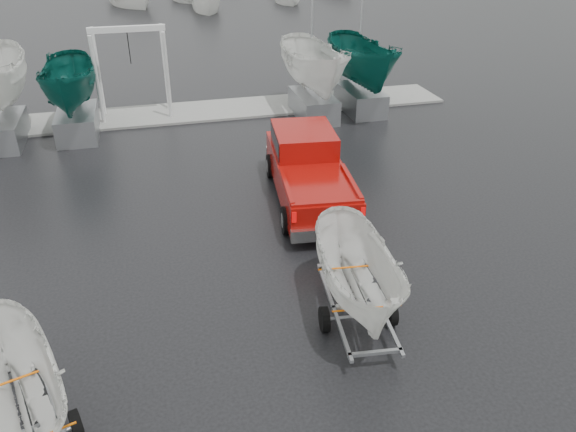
# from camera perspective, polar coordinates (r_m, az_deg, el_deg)

# --- Properties ---
(ground_plane) EXTENTS (120.00, 120.00, 0.00)m
(ground_plane) POSITION_cam_1_polar(r_m,az_deg,el_deg) (15.77, -13.96, -5.39)
(ground_plane) COLOR black
(ground_plane) RESTS_ON ground
(dock) EXTENTS (30.00, 3.00, 0.12)m
(dock) POSITION_cam_1_polar(r_m,az_deg,el_deg) (27.55, -15.08, 9.74)
(dock) COLOR gray
(dock) RESTS_ON ground
(pickup_truck) EXTENTS (2.87, 6.53, 2.11)m
(pickup_truck) POSITION_cam_1_polar(r_m,az_deg,el_deg) (18.73, 1.99, 5.10)
(pickup_truck) COLOR #8F0B07
(pickup_truck) RESTS_ON ground
(trailer_hitched) EXTENTS (1.86, 3.71, 4.90)m
(trailer_hitched) POSITION_cam_1_polar(r_m,az_deg,el_deg) (12.20, 7.56, -0.83)
(trailer_hitched) COLOR gray
(trailer_hitched) RESTS_ON ground
(boat_hoist) EXTENTS (3.30, 2.18, 4.12)m
(boat_hoist) POSITION_cam_1_polar(r_m,az_deg,el_deg) (26.84, -15.70, 15.02)
(boat_hoist) COLOR silver
(boat_hoist) RESTS_ON ground
(keelboat_1) EXTENTS (2.16, 3.20, 6.83)m
(keelboat_1) POSITION_cam_1_polar(r_m,az_deg,el_deg) (25.10, -21.70, 14.85)
(keelboat_1) COLOR gray
(keelboat_1) RESTS_ON ground
(keelboat_2) EXTENTS (2.38, 3.20, 10.55)m
(keelboat_2) POSITION_cam_1_polar(r_m,az_deg,el_deg) (25.77, 2.76, 17.99)
(keelboat_2) COLOR gray
(keelboat_2) RESTS_ON ground
(keelboat_3) EXTENTS (2.35, 3.20, 10.52)m
(keelboat_3) POSITION_cam_1_polar(r_m,az_deg,el_deg) (26.86, 7.78, 18.12)
(keelboat_3) COLOR gray
(keelboat_3) RESTS_ON ground
(moored_boat_1) EXTENTS (4.00, 4.04, 11.96)m
(moored_boat_1) POSITION_cam_1_polar(r_m,az_deg,el_deg) (61.04, -15.68, 19.83)
(moored_boat_1) COLOR silver
(moored_boat_1) RESTS_ON ground
(moored_boat_2) EXTENTS (2.87, 2.91, 11.07)m
(moored_boat_2) POSITION_cam_1_polar(r_m,az_deg,el_deg) (63.44, -10.58, 20.68)
(moored_boat_2) COLOR silver
(moored_boat_2) RESTS_ON ground
(moored_boat_6) EXTENTS (2.30, 2.35, 10.80)m
(moored_boat_6) POSITION_cam_1_polar(r_m,az_deg,el_deg) (60.94, -0.29, 20.81)
(moored_boat_6) COLOR silver
(moored_boat_6) RESTS_ON ground
(moored_boat_7) EXTENTS (2.69, 2.75, 11.48)m
(moored_boat_7) POSITION_cam_1_polar(r_m,az_deg,el_deg) (56.68, -8.28, 19.91)
(moored_boat_7) COLOR silver
(moored_boat_7) RESTS_ON ground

